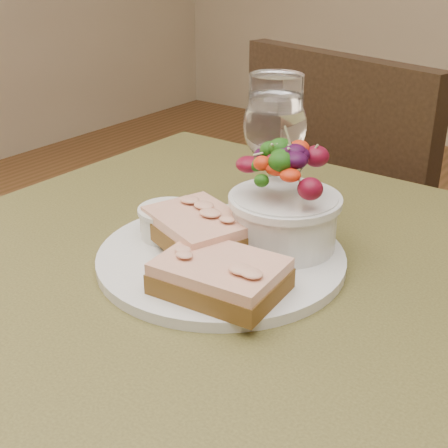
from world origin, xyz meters
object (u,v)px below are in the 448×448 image
Objects in this scene: cafe_table at (229,361)px; chair_far at (369,319)px; sandwich_back at (199,229)px; ramekin at (169,221)px; sandwich_front at (220,276)px; wine_glass at (275,130)px; dinner_plate at (221,257)px; salad_bowl at (285,197)px.

cafe_table is 0.78m from chair_far.
cafe_table is 0.15m from sandwich_back.
ramekin is (-0.05, 0.00, -0.00)m from sandwich_back.
ramekin is at bearing 147.54° from sandwich_front.
ramekin is at bearing 104.36° from chair_far.
wine_glass is at bearing 111.28° from chair_far.
dinner_plate is 0.17m from wine_glass.
salad_bowl is (-0.00, 0.12, 0.04)m from sandwich_front.
ramekin reaches higher than sandwich_front.
ramekin is 0.51× the size of salad_bowl.
sandwich_front is (0.05, -0.07, 0.02)m from dinner_plate.
ramekin reaches higher than dinner_plate.
chair_far is 3.25× the size of dinner_plate.
wine_glass reaches higher than sandwich_back.
chair_far reaches higher than dinner_plate.
sandwich_front reaches higher than dinner_plate.
cafe_table is at bearing -73.52° from wine_glass.
salad_bowl is at bearing 83.17° from cafe_table.
sandwich_front is (0.12, -0.72, 0.48)m from chair_far.
sandwich_back is (-0.06, 0.03, 0.14)m from cafe_table.
sandwich_back is 1.10× the size of salad_bowl.
wine_glass reaches higher than cafe_table.
chair_far is 0.83m from sandwich_back.
dinner_plate is 1.99× the size of sandwich_back.
cafe_table is at bearing -3.05° from sandwich_back.
wine_glass is at bearing 94.82° from dinner_plate.
sandwich_front is 0.22m from wine_glass.
wine_glass is (-0.01, 0.12, 0.12)m from dinner_plate.
cafe_table is at bearing -14.85° from ramekin.
wine_glass reaches higher than ramekin.
wine_glass reaches higher than salad_bowl.
chair_far is 0.81m from dinner_plate.
ramekin is (-0.11, 0.03, 0.13)m from cafe_table.
wine_glass is (-0.06, 0.18, 0.09)m from sandwich_front.
salad_bowl is at bearing 51.90° from dinner_plate.
chair_far is 0.82m from ramekin.
dinner_plate reaches higher than cafe_table.
salad_bowl is at bearing 60.61° from sandwich_back.
sandwich_front is at bearing -53.54° from dinner_plate.
sandwich_front is 0.10m from sandwich_back.
sandwich_back is at bearing 108.47° from chair_far.
chair_far is 13.81× the size of ramekin.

